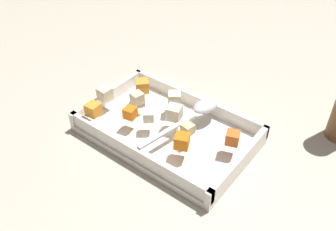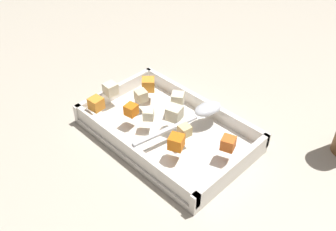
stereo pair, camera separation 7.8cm
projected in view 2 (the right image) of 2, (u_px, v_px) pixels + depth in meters
ground_plane at (164, 135)px, 0.82m from camera, size 4.00×4.00×0.00m
baking_dish at (168, 131)px, 0.81m from camera, size 0.36×0.23×0.05m
carrot_chunk_heap_top at (176, 142)px, 0.71m from camera, size 0.04×0.04×0.03m
carrot_chunk_rim_edge at (96, 104)px, 0.81m from camera, size 0.03×0.03×0.03m
carrot_chunk_near_right at (228, 143)px, 0.71m from camera, size 0.03×0.03×0.03m
carrot_chunk_heap_side at (131, 110)px, 0.79m from camera, size 0.03×0.03×0.02m
carrot_chunk_center at (148, 84)px, 0.86m from camera, size 0.04×0.04×0.03m
potato_chunk_corner_sw at (178, 99)px, 0.82m from camera, size 0.04×0.04×0.03m
potato_chunk_corner_se at (185, 130)px, 0.74m from camera, size 0.03×0.03×0.02m
potato_chunk_under_handle at (174, 113)px, 0.78m from camera, size 0.04×0.04×0.03m
potato_chunk_corner_nw at (149, 114)px, 0.78m from camera, size 0.03×0.03×0.02m
potato_chunk_far_right at (141, 96)px, 0.83m from camera, size 0.03×0.03×0.02m
potato_chunk_corner_ne at (111, 89)px, 0.85m from camera, size 0.03×0.03×0.03m
serving_spoon at (203, 111)px, 0.79m from camera, size 0.07×0.22×0.02m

